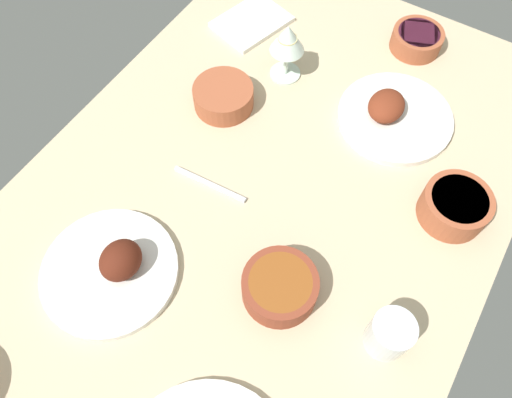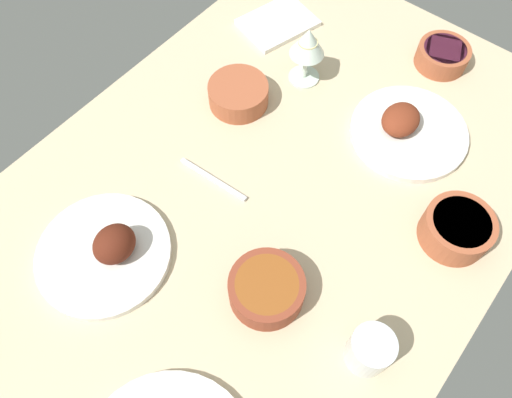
# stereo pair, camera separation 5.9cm
# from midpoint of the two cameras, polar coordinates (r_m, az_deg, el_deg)

# --- Properties ---
(dining_table) EXTENTS (1.40, 0.90, 0.04)m
(dining_table) POSITION_cam_midpoint_polar(r_m,az_deg,el_deg) (0.99, 1.71, -1.23)
(dining_table) COLOR #C6B28E
(dining_table) RESTS_ON ground
(plate_far_side) EXTENTS (0.25, 0.25, 0.06)m
(plate_far_side) POSITION_cam_midpoint_polar(r_m,az_deg,el_deg) (1.11, 18.44, 7.57)
(plate_far_side) COLOR silver
(plate_far_side) RESTS_ON dining_table
(plate_center_main) EXTENTS (0.25, 0.25, 0.08)m
(plate_center_main) POSITION_cam_midpoint_polar(r_m,az_deg,el_deg) (0.94, -15.12, -5.93)
(plate_center_main) COLOR silver
(plate_center_main) RESTS_ON dining_table
(bowl_sauce) EXTENTS (0.13, 0.13, 0.05)m
(bowl_sauce) POSITION_cam_midpoint_polar(r_m,az_deg,el_deg) (1.10, -0.48, 11.99)
(bowl_sauce) COLOR #A35133
(bowl_sauce) RESTS_ON dining_table
(bowl_onions) EXTENTS (0.12, 0.12, 0.05)m
(bowl_onions) POSITION_cam_midpoint_polar(r_m,az_deg,el_deg) (1.27, 22.00, 15.06)
(bowl_onions) COLOR #A35133
(bowl_onions) RESTS_ON dining_table
(bowl_soup) EXTENTS (0.13, 0.13, 0.06)m
(bowl_soup) POSITION_cam_midpoint_polar(r_m,az_deg,el_deg) (0.87, 3.21, -10.39)
(bowl_soup) COLOR brown
(bowl_soup) RESTS_ON dining_table
(bowl_potatoes) EXTENTS (0.13, 0.13, 0.06)m
(bowl_potatoes) POSITION_cam_midpoint_polar(r_m,az_deg,el_deg) (0.99, 23.73, -3.21)
(bowl_potatoes) COLOR #A35133
(bowl_potatoes) RESTS_ON dining_table
(wine_glass) EXTENTS (0.08, 0.08, 0.14)m
(wine_glass) POSITION_cam_midpoint_polar(r_m,az_deg,el_deg) (1.10, 7.57, 17.13)
(wine_glass) COLOR silver
(wine_glass) RESTS_ON dining_table
(water_tumbler) EXTENTS (0.07, 0.07, 0.08)m
(water_tumbler) POSITION_cam_midpoint_polar(r_m,az_deg,el_deg) (0.86, 14.97, -16.58)
(water_tumbler) COLOR silver
(water_tumbler) RESTS_ON dining_table
(folded_napkin) EXTENTS (0.20, 0.17, 0.01)m
(folded_napkin) POSITION_cam_midpoint_polar(r_m,az_deg,el_deg) (1.29, 3.92, 19.54)
(folded_napkin) COLOR white
(folded_napkin) RESTS_ON dining_table
(fork_loose) EXTENTS (0.02, 0.16, 0.01)m
(fork_loose) POSITION_cam_midpoint_polar(r_m,az_deg,el_deg) (1.00, -3.29, 2.19)
(fork_loose) COLOR silver
(fork_loose) RESTS_ON dining_table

